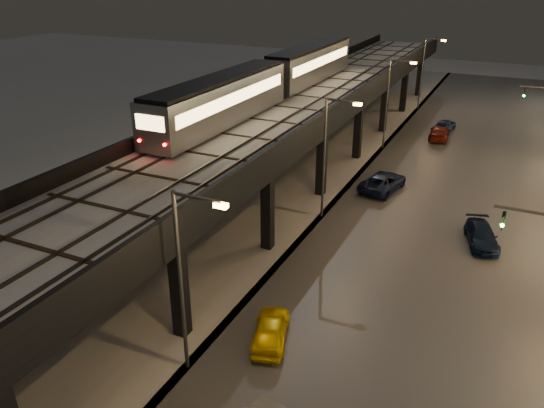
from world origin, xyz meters
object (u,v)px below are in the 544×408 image
at_px(car_mid_dark, 439,133).
at_px(car_onc_white, 482,236).
at_px(car_mid_silver, 383,182).
at_px(car_taxi, 271,330).
at_px(subway_train, 272,78).
at_px(car_far_white, 445,125).

xyz_separation_m(car_mid_dark, car_onc_white, (6.52, -23.12, -0.06)).
bearing_deg(car_mid_silver, car_taxi, 100.36).
relative_size(subway_train, car_taxi, 8.50).
height_order(car_mid_silver, car_far_white, car_mid_silver).
distance_m(subway_train, car_far_white, 24.26).
xyz_separation_m(subway_train, car_mid_dark, (12.48, 15.72, -7.58)).
xyz_separation_m(car_far_white, car_onc_white, (6.46, -26.71, -0.02)).
bearing_deg(car_taxi, car_mid_dark, -110.31).
height_order(subway_train, car_taxi, subway_train).
xyz_separation_m(car_taxi, car_mid_dark, (1.96, 38.24, 0.01)).
relative_size(car_mid_silver, car_mid_dark, 1.10).
distance_m(car_taxi, car_onc_white, 17.34).
relative_size(car_taxi, car_onc_white, 0.92).
bearing_deg(car_onc_white, subway_train, 143.04).
bearing_deg(car_taxi, subway_train, -82.34).
height_order(car_mid_dark, car_far_white, car_mid_dark).
xyz_separation_m(car_mid_silver, car_mid_dark, (1.87, 16.64, -0.03)).
height_order(subway_train, car_mid_silver, subway_train).
height_order(car_taxi, car_onc_white, car_taxi).
bearing_deg(car_onc_white, car_mid_silver, 126.68).
distance_m(car_mid_silver, car_mid_dark, 16.75).
bearing_deg(car_onc_white, car_mid_dark, 90.07).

